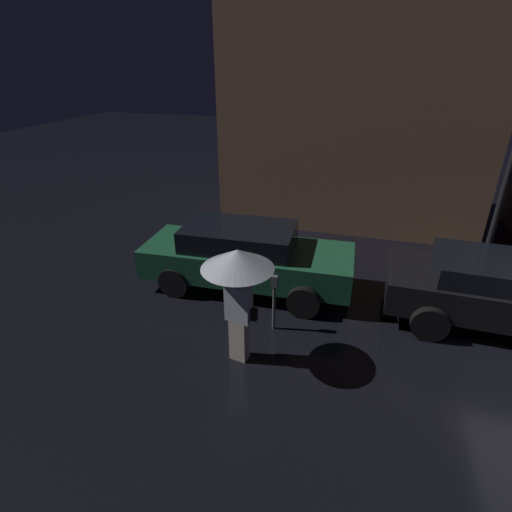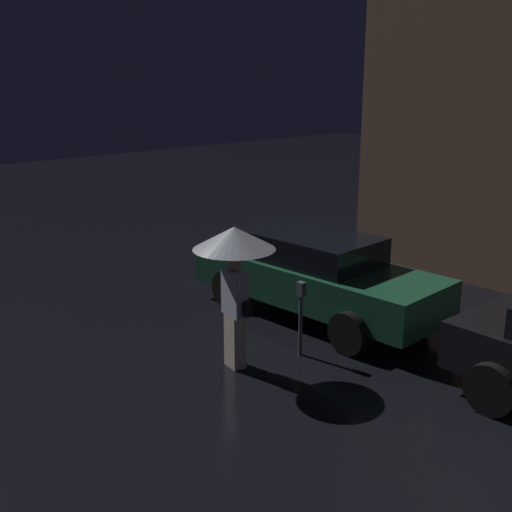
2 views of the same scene
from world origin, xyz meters
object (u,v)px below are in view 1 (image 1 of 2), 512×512
(parked_car_green, at_px, (246,256))
(parking_meter, at_px, (274,297))
(pedestrian_with_umbrella, at_px, (238,272))
(parked_car_black, at_px, (500,291))

(parked_car_green, xyz_separation_m, parking_meter, (1.01, -1.42, -0.06))
(parked_car_green, height_order, pedestrian_with_umbrella, pedestrian_with_umbrella)
(parked_car_green, bearing_deg, pedestrian_with_umbrella, -77.56)
(parked_car_black, distance_m, pedestrian_with_umbrella, 5.24)
(parked_car_black, bearing_deg, pedestrian_with_umbrella, -150.37)
(parked_car_black, height_order, pedestrian_with_umbrella, pedestrian_with_umbrella)
(parked_car_green, distance_m, pedestrian_with_umbrella, 2.68)
(parked_car_black, bearing_deg, parking_meter, -159.75)
(parked_car_green, bearing_deg, parking_meter, -56.79)
(parked_car_green, xyz_separation_m, pedestrian_with_umbrella, (0.64, -2.43, 0.95))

